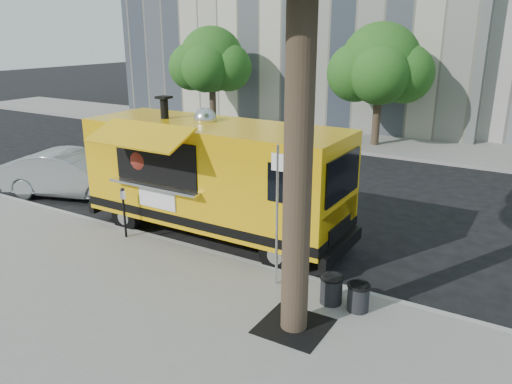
# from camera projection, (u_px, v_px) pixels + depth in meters

# --- Properties ---
(ground) EXTENTS (120.00, 120.00, 0.00)m
(ground) POSITION_uv_depth(u_px,v_px,m) (252.00, 248.00, 12.63)
(ground) COLOR black
(ground) RESTS_ON ground
(sidewalk) EXTENTS (60.00, 6.00, 0.15)m
(sidewalk) POSITION_uv_depth(u_px,v_px,m) (141.00, 321.00, 9.34)
(sidewalk) COLOR gray
(sidewalk) RESTS_ON ground
(curb) EXTENTS (60.00, 0.14, 0.16)m
(curb) POSITION_uv_depth(u_px,v_px,m) (231.00, 259.00, 11.84)
(curb) COLOR #999993
(curb) RESTS_ON ground
(far_sidewalk) EXTENTS (60.00, 5.00, 0.15)m
(far_sidewalk) POSITION_uv_depth(u_px,v_px,m) (400.00, 145.00, 23.61)
(far_sidewalk) COLOR gray
(far_sidewalk) RESTS_ON ground
(tree_well) EXTENTS (1.20, 1.20, 0.02)m
(tree_well) POSITION_uv_depth(u_px,v_px,m) (294.00, 326.00, 9.02)
(tree_well) COLOR black
(tree_well) RESTS_ON sidewalk
(far_tree_a) EXTENTS (3.42, 3.42, 5.36)m
(far_tree_a) POSITION_uv_depth(u_px,v_px,m) (212.00, 60.00, 26.38)
(far_tree_a) COLOR #33261C
(far_tree_a) RESTS_ON far_sidewalk
(far_tree_b) EXTENTS (3.60, 3.60, 5.50)m
(far_tree_b) POSITION_uv_depth(u_px,v_px,m) (380.00, 64.00, 22.29)
(far_tree_b) COLOR #33261C
(far_tree_b) RESTS_ON far_sidewalk
(sign_post) EXTENTS (0.28, 0.06, 3.00)m
(sign_post) POSITION_uv_depth(u_px,v_px,m) (277.00, 208.00, 10.03)
(sign_post) COLOR silver
(sign_post) RESTS_ON sidewalk
(parking_meter) EXTENTS (0.11, 0.11, 1.33)m
(parking_meter) POSITION_uv_depth(u_px,v_px,m) (124.00, 207.00, 12.69)
(parking_meter) COLOR black
(parking_meter) RESTS_ON sidewalk
(food_truck) EXTENTS (7.25, 3.35, 3.59)m
(food_truck) POSITION_uv_depth(u_px,v_px,m) (213.00, 176.00, 12.86)
(food_truck) COLOR #F0B20C
(food_truck) RESTS_ON ground
(sedan) EXTENTS (4.88, 2.91, 1.52)m
(sedan) POSITION_uv_depth(u_px,v_px,m) (73.00, 174.00, 16.33)
(sedan) COLOR #A4A7AB
(sedan) RESTS_ON ground
(trash_bin_left) EXTENTS (0.47, 0.47, 0.56)m
(trash_bin_left) POSITION_uv_depth(u_px,v_px,m) (331.00, 289.00, 9.73)
(trash_bin_left) COLOR black
(trash_bin_left) RESTS_ON sidewalk
(trash_bin_right) EXTENTS (0.45, 0.45, 0.54)m
(trash_bin_right) POSITION_uv_depth(u_px,v_px,m) (358.00, 296.00, 9.47)
(trash_bin_right) COLOR black
(trash_bin_right) RESTS_ON sidewalk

